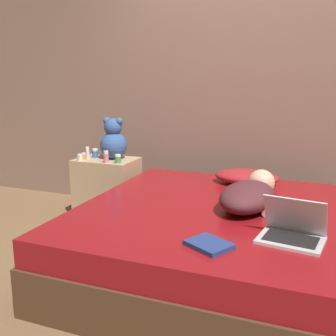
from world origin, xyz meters
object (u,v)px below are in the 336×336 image
(bottle_pink, at_px, (106,157))
(bottle_clear, at_px, (88,153))
(book, at_px, (209,245))
(laptop, at_px, (292,231))
(bottle_orange, at_px, (84,156))
(teddy_bear, at_px, (113,141))
(bottle_white, at_px, (80,157))
(pillow, at_px, (247,177))
(bottle_green, at_px, (118,159))
(person_lying, at_px, (251,194))
(bottle_blue, at_px, (95,153))

(bottle_pink, height_order, bottle_clear, bottle_clear)
(bottle_clear, xyz_separation_m, book, (1.49, -1.25, -0.14))
(laptop, height_order, bottle_pink, laptop)
(laptop, xyz_separation_m, bottle_orange, (-1.88, 0.97, 0.08))
(bottle_orange, bearing_deg, bottle_clear, 77.17)
(bottle_pink, xyz_separation_m, bottle_orange, (-0.26, 0.06, -0.02))
(laptop, relative_size, teddy_bear, 0.94)
(bottle_clear, bearing_deg, bottle_white, -95.10)
(pillow, xyz_separation_m, bottle_green, (-1.10, -0.09, 0.08))
(bottle_pink, bearing_deg, bottle_white, -178.94)
(bottle_white, relative_size, book, 0.23)
(bottle_pink, bearing_deg, bottle_clear, 157.44)
(person_lying, xyz_separation_m, laptop, (0.29, -0.46, -0.04))
(bottle_clear, bearing_deg, bottle_green, -12.12)
(bottle_orange, xyz_separation_m, book, (1.50, -1.20, -0.12))
(person_lying, height_order, teddy_bear, teddy_bear)
(teddy_bear, bearing_deg, book, -46.58)
(bottle_pink, height_order, bottle_orange, bottle_pink)
(bottle_orange, relative_size, book, 0.23)
(pillow, relative_size, teddy_bear, 1.34)
(teddy_bear, xyz_separation_m, book, (1.26, -1.33, -0.25))
(teddy_bear, bearing_deg, bottle_white, -141.13)
(bottle_white, distance_m, bottle_blue, 0.18)
(teddy_bear, xyz_separation_m, bottle_blue, (-0.18, -0.02, -0.12))
(bottle_clear, xyz_separation_m, bottle_blue, (0.04, 0.06, -0.01))
(teddy_bear, xyz_separation_m, bottle_clear, (-0.23, -0.08, -0.11))
(bottle_blue, bearing_deg, bottle_pink, -38.32)
(bottle_clear, relative_size, book, 0.41)
(bottle_pink, distance_m, book, 1.69)
(pillow, height_order, bottle_clear, bottle_clear)
(bottle_green, relative_size, book, 0.28)
(bottle_orange, distance_m, bottle_blue, 0.12)
(bottle_white, distance_m, book, 1.89)
(bottle_green, bearing_deg, bottle_clear, 167.88)
(pillow, distance_m, bottle_orange, 1.46)
(pillow, xyz_separation_m, bottle_blue, (-1.41, 0.05, 0.09))
(bottle_clear, distance_m, bottle_white, 0.11)
(bottle_green, relative_size, bottle_blue, 0.90)
(person_lying, bearing_deg, pillow, 108.36)
(bottle_green, xyz_separation_m, book, (1.14, -1.18, -0.13))
(bottle_pink, bearing_deg, bottle_green, 16.69)
(person_lying, bearing_deg, book, -90.91)
(laptop, height_order, book, laptop)
(bottle_pink, bearing_deg, bottle_blue, 141.68)
(bottle_pink, xyz_separation_m, book, (1.23, -1.15, -0.14))
(bottle_white, bearing_deg, laptop, -25.83)
(laptop, distance_m, bottle_blue, 2.12)
(bottle_orange, bearing_deg, teddy_bear, 28.40)
(pillow, height_order, bottle_white, bottle_white)
(teddy_bear, relative_size, bottle_white, 6.28)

